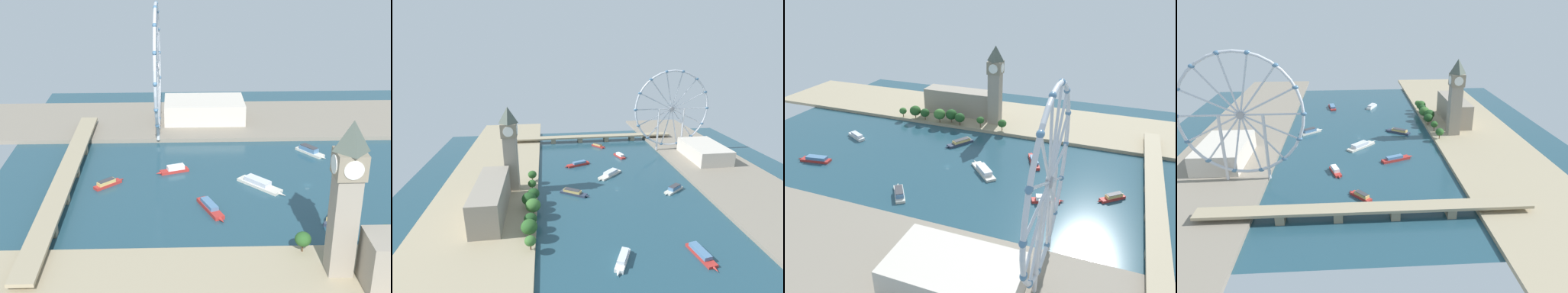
{
  "view_description": "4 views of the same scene",
  "coord_description": "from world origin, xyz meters",
  "views": [
    {
      "loc": [
        -322.6,
        82.44,
        162.92
      ],
      "look_at": [
        22.05,
        71.64,
        18.78
      ],
      "focal_mm": 51.73,
      "sensor_mm": 36.0,
      "label": 1
    },
    {
      "loc": [
        -63.93,
        -263.16,
        129.87
      ],
      "look_at": [
        -18.81,
        71.07,
        20.06
      ],
      "focal_mm": 28.4,
      "sensor_mm": 36.0,
      "label": 2
    },
    {
      "loc": [
        244.36,
        123.24,
        146.54
      ],
      "look_at": [
        -16.73,
        22.37,
        14.06
      ],
      "focal_mm": 34.91,
      "sensor_mm": 36.0,
      "label": 3
    },
    {
      "loc": [
        10.4,
        368.39,
        138.39
      ],
      "look_at": [
        -10.23,
        60.35,
        12.44
      ],
      "focal_mm": 34.41,
      "sensor_mm": 36.0,
      "label": 4
    }
  ],
  "objects": [
    {
      "name": "tour_boat_6",
      "position": [
        -31.06,
        64.37,
        1.87
      ],
      "size": [
        30.41,
        15.5,
        4.63
      ],
      "rotation": [
        0.0,
        0.0,
        3.53
      ],
      "color": "#B22D28",
      "rests_on": "ground_plane"
    },
    {
      "name": "ground_plane",
      "position": [
        0.0,
        0.0,
        0.0
      ],
      "size": [
        410.4,
        410.4,
        0.0
      ],
      "primitive_type": "plane",
      "color": "#234756"
    },
    {
      "name": "ferris_wheel",
      "position": [
        90.17,
        98.23,
        55.08
      ],
      "size": [
        97.37,
        3.2,
        100.21
      ],
      "color": "silver",
      "rests_on": "riverbank_right"
    },
    {
      "name": "river_bridge",
      "position": [
        -0.0,
        155.18,
        6.34
      ],
      "size": [
        222.4,
        12.97,
        8.32
      ],
      "color": "tan",
      "rests_on": "ground_plane"
    },
    {
      "name": "tour_boat_7",
      "position": [
        2.99,
        128.66,
        1.86
      ],
      "size": [
        17.17,
        18.94,
        4.52
      ],
      "rotation": [
        0.0,
        0.0,
        5.43
      ],
      "color": "#B22D28",
      "rests_on": "ground_plane"
    },
    {
      "name": "tour_boat_3",
      "position": [
        22.53,
        85.87,
        2.01
      ],
      "size": [
        11.32,
        22.61,
        4.93
      ],
      "rotation": [
        0.0,
        0.0,
        1.9
      ],
      "color": "#B22D28",
      "rests_on": "ground_plane"
    },
    {
      "name": "riverbank_right",
      "position": [
        120.2,
        0.0,
        1.5
      ],
      "size": [
        90.0,
        520.0,
        3.0
      ],
      "primitive_type": "cube",
      "color": "gray",
      "rests_on": "ground_plane"
    },
    {
      "name": "riverside_hall",
      "position": [
        119.02,
        61.42,
        11.45
      ],
      "size": [
        39.15,
        65.17,
        16.91
      ],
      "primitive_type": "cube",
      "color": "beige",
      "rests_on": "riverbank_right"
    },
    {
      "name": "tour_boat_2",
      "position": [
        -42.64,
        -7.09,
        1.92
      ],
      "size": [
        27.21,
        19.43,
        4.63
      ],
      "rotation": [
        0.0,
        0.0,
        5.72
      ],
      "color": "#2D384C",
      "rests_on": "ground_plane"
    },
    {
      "name": "clock_tower",
      "position": [
        -97.75,
        6.82,
        43.34
      ],
      "size": [
        14.48,
        14.48,
        77.27
      ],
      "color": "gray",
      "rests_on": "riverbank_left"
    },
    {
      "name": "tour_boat_1",
      "position": [
        -0.67,
        31.41,
        1.98
      ],
      "size": [
        30.07,
        28.87,
        4.94
      ],
      "rotation": [
        0.0,
        0.0,
        3.9
      ],
      "color": "beige",
      "rests_on": "ground_plane"
    },
    {
      "name": "tour_boat_4",
      "position": [
        51.69,
        -12.72,
        2.18
      ],
      "size": [
        23.95,
        19.19,
        5.33
      ],
      "rotation": [
        0.0,
        0.0,
        3.78
      ],
      "color": "beige",
      "rests_on": "ground_plane"
    }
  ]
}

